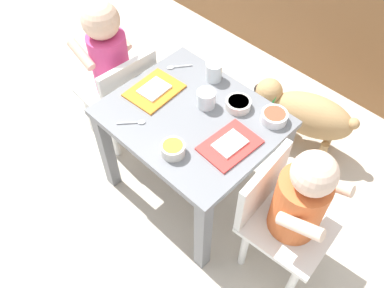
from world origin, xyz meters
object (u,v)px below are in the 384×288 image
Objects in this scene: cereal_bowl_left_side at (274,117)px; water_cup_right at (214,72)px; food_tray_left at (154,90)px; cereal_bowl_right_side at (238,104)px; dining_table at (192,131)px; spoon_by_right_tray at (134,123)px; food_tray_right at (230,145)px; spoon_by_left_tray at (177,67)px; dog at (306,113)px; seated_child_right at (295,203)px; seated_child_left at (111,63)px; veggie_bowl_far at (173,149)px; water_cup_left at (206,99)px.

water_cup_right is at bearing 177.69° from cereal_bowl_left_side.
food_tray_left is 2.23× the size of cereal_bowl_right_side.
spoon_by_right_tray reaches higher than dining_table.
spoon_by_right_tray is (-0.30, -0.15, -0.00)m from food_tray_right.
dog is at bearing 43.30° from spoon_by_left_tray.
seated_child_right is 7.33× the size of spoon_by_left_tray.
seated_child_right is (0.91, -0.00, -0.03)m from seated_child_left.
food_tray_right is 2.80× the size of water_cup_right.
dog is 0.74m from veggie_bowl_far.
dog is at bearing 51.79° from water_cup_right.
dining_table is 0.28m from spoon_by_left_tray.
seated_child_right reaches higher than food_tray_right.
cereal_bowl_left_side is at bearing 15.38° from seated_child_left.
seated_child_right reaches higher than veggie_bowl_far.
water_cup_left is at bearing 63.93° from spoon_by_right_tray.
water_cup_left reaches higher than dog.
food_tray_left is at bearing 113.28° from spoon_by_right_tray.
seated_child_right reaches higher than spoon_by_left_tray.
dining_table is 0.24m from water_cup_right.
spoon_by_left_tray is at bearing -174.74° from cereal_bowl_left_side.
food_tray_left is at bearing 180.00° from food_tray_right.
water_cup_left is (-0.00, 0.07, 0.11)m from dining_table.
spoon_by_left_tray is (-0.40, 0.15, -0.00)m from food_tray_right.
water_cup_right reaches higher than cereal_bowl_left_side.
water_cup_right is at bearing 27.37° from seated_child_left.
water_cup_right is 0.81× the size of spoon_by_left_tray.
cereal_bowl_right_side is at bearing 0.40° from spoon_by_left_tray.
veggie_bowl_far is at bearing -46.00° from spoon_by_left_tray.
water_cup_left is at bearing 92.00° from dining_table.
food_tray_right reaches higher than spoon_by_left_tray.
water_cup_left is at bearing -153.39° from cereal_bowl_left_side.
seated_child_left is at bearing 179.40° from food_tray_right.
food_tray_left reaches higher than spoon_by_left_tray.
seated_child_right is at bearing 1.06° from food_tray_right.
spoon_by_left_tray and spoon_by_right_tray have the same top height.
water_cup_left reaches higher than food_tray_left.
dining_table is 0.30m from cereal_bowl_left_side.
food_tray_left is 2.52× the size of veggie_bowl_far.
cereal_bowl_right_side is 0.98× the size of cereal_bowl_left_side.
seated_child_left is 0.85m from dog.
food_tray_right reaches higher than dog.
dog is at bearing 67.59° from water_cup_left.
cereal_bowl_left_side is at bearing -84.22° from dog.
veggie_bowl_far is 0.89× the size of cereal_bowl_right_side.
seated_child_left is 1.49× the size of dog.
food_tray_left is at bearing -124.62° from dog.
food_tray_right is 2.48× the size of veggie_bowl_far.
water_cup_right reaches higher than cereal_bowl_right_side.
spoon_by_right_tray is at bearing -113.69° from dog.
dog is 5.08× the size of cereal_bowl_right_side.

